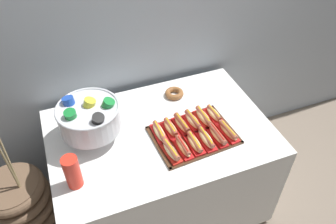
{
  "coord_description": "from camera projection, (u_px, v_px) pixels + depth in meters",
  "views": [
    {
      "loc": [
        -0.47,
        -1.34,
        2.22
      ],
      "look_at": [
        0.07,
        0.06,
        0.85
      ],
      "focal_mm": 35.49,
      "sensor_mm": 36.0,
      "label": 1
    }
  ],
  "objects": [
    {
      "name": "hot_dog_9",
      "position": [
        193.0,
        121.0,
        2.03
      ],
      "size": [
        0.08,
        0.18,
        0.07
      ],
      "color": "red",
      "rests_on": "serving_tray"
    },
    {
      "name": "floor_vase",
      "position": [
        22.0,
        208.0,
        2.21
      ],
      "size": [
        0.48,
        0.48,
        1.11
      ],
      "color": "brown",
      "rests_on": "ground_plane"
    },
    {
      "name": "hot_dog_5",
      "position": [
        228.0,
        131.0,
        1.97
      ],
      "size": [
        0.08,
        0.18,
        0.06
      ],
      "color": "red",
      "rests_on": "serving_tray"
    },
    {
      "name": "punch_bowl",
      "position": [
        89.0,
        117.0,
        1.87
      ],
      "size": [
        0.36,
        0.36,
        0.28
      ],
      "color": "silver",
      "rests_on": "buffet_table"
    },
    {
      "name": "hot_dog_3",
      "position": [
        206.0,
        139.0,
        1.92
      ],
      "size": [
        0.07,
        0.18,
        0.06
      ],
      "color": "red",
      "rests_on": "serving_tray"
    },
    {
      "name": "hot_dog_11",
      "position": [
        214.0,
        114.0,
        2.08
      ],
      "size": [
        0.08,
        0.16,
        0.06
      ],
      "color": "#B21414",
      "rests_on": "serving_tray"
    },
    {
      "name": "buffet_table",
      "position": [
        161.0,
        168.0,
        2.27
      ],
      "size": [
        1.34,
        0.9,
        0.77
      ],
      "color": "white",
      "rests_on": "ground_plane"
    },
    {
      "name": "ground_plane",
      "position": [
        162.0,
        201.0,
        2.54
      ],
      "size": [
        10.0,
        10.0,
        0.0
      ],
      "primitive_type": "plane",
      "color": "#7A6B5B"
    },
    {
      "name": "hot_dog_1",
      "position": [
        183.0,
        147.0,
        1.88
      ],
      "size": [
        0.07,
        0.18,
        0.06
      ],
      "color": "red",
      "rests_on": "serving_tray"
    },
    {
      "name": "hot_dog_0",
      "position": [
        171.0,
        151.0,
        1.85
      ],
      "size": [
        0.08,
        0.18,
        0.06
      ],
      "color": "red",
      "rests_on": "serving_tray"
    },
    {
      "name": "hot_dog_4",
      "position": [
        217.0,
        135.0,
        1.95
      ],
      "size": [
        0.07,
        0.18,
        0.06
      ],
      "color": "#B21414",
      "rests_on": "serving_tray"
    },
    {
      "name": "back_wall",
      "position": [
        128.0,
        11.0,
        2.04
      ],
      "size": [
        6.0,
        0.1,
        2.6
      ],
      "primitive_type": "cube",
      "color": "#9EA8B2",
      "rests_on": "ground_plane"
    },
    {
      "name": "hot_dog_2",
      "position": [
        195.0,
        143.0,
        1.9
      ],
      "size": [
        0.07,
        0.17,
        0.06
      ],
      "color": "#B21414",
      "rests_on": "serving_tray"
    },
    {
      "name": "hot_dog_6",
      "position": [
        159.0,
        132.0,
        1.97
      ],
      "size": [
        0.07,
        0.18,
        0.06
      ],
      "color": "red",
      "rests_on": "serving_tray"
    },
    {
      "name": "serving_tray",
      "position": [
        193.0,
        135.0,
        1.99
      ],
      "size": [
        0.5,
        0.39,
        0.01
      ],
      "color": "#472B19",
      "rests_on": "buffet_table"
    },
    {
      "name": "cup_stack",
      "position": [
        72.0,
        172.0,
        1.67
      ],
      "size": [
        0.08,
        0.08,
        0.2
      ],
      "color": "red",
      "rests_on": "buffet_table"
    },
    {
      "name": "hot_dog_10",
      "position": [
        203.0,
        117.0,
        2.06
      ],
      "size": [
        0.08,
        0.18,
        0.06
      ],
      "color": "red",
      "rests_on": "serving_tray"
    },
    {
      "name": "hot_dog_8",
      "position": [
        182.0,
        124.0,
        2.01
      ],
      "size": [
        0.08,
        0.18,
        0.07
      ],
      "color": "red",
      "rests_on": "serving_tray"
    },
    {
      "name": "hot_dog_7",
      "position": [
        171.0,
        128.0,
        1.99
      ],
      "size": [
        0.08,
        0.16,
        0.06
      ],
      "color": "#B21414",
      "rests_on": "serving_tray"
    },
    {
      "name": "donut",
      "position": [
        174.0,
        93.0,
        2.26
      ],
      "size": [
        0.13,
        0.13,
        0.04
      ],
      "color": "brown",
      "rests_on": "buffet_table"
    }
  ]
}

